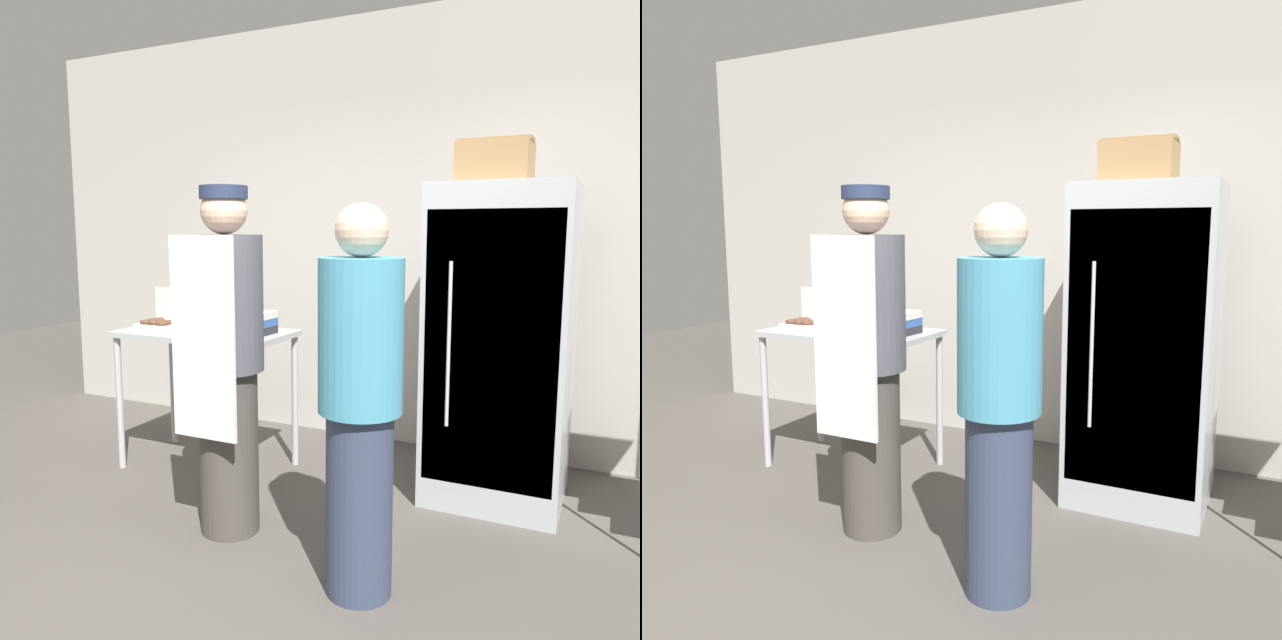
# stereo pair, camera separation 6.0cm
# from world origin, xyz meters

# --- Properties ---
(ground_plane) EXTENTS (14.00, 14.00, 0.00)m
(ground_plane) POSITION_xyz_m (0.00, 0.00, 0.00)
(ground_plane) COLOR #4C4742
(back_wall) EXTENTS (6.40, 0.12, 3.06)m
(back_wall) POSITION_xyz_m (0.00, 2.29, 1.53)
(back_wall) COLOR #B7B2A8
(back_wall) RESTS_ON ground_plane
(refrigerator) EXTENTS (0.75, 0.77, 1.81)m
(refrigerator) POSITION_xyz_m (0.79, 1.57, 0.91)
(refrigerator) COLOR #ADAFB5
(refrigerator) RESTS_ON ground_plane
(prep_counter) EXTENTS (1.09, 0.62, 0.91)m
(prep_counter) POSITION_xyz_m (-1.01, 1.21, 0.80)
(prep_counter) COLOR #ADAFB5
(prep_counter) RESTS_ON ground_plane
(donut_box) EXTENTS (0.26, 0.23, 0.27)m
(donut_box) POSITION_xyz_m (-1.27, 1.08, 0.96)
(donut_box) COLOR silver
(donut_box) RESTS_ON prep_counter
(blender_pitcher) EXTENTS (0.12, 0.12, 0.26)m
(blender_pitcher) POSITION_xyz_m (-0.93, 1.42, 1.03)
(blender_pitcher) COLOR black
(blender_pitcher) RESTS_ON prep_counter
(binder_stack) EXTENTS (0.29, 0.26, 0.14)m
(binder_stack) POSITION_xyz_m (-0.69, 1.23, 0.98)
(binder_stack) COLOR #232328
(binder_stack) RESTS_ON prep_counter
(cardboard_storage_box) EXTENTS (0.39, 0.31, 0.23)m
(cardboard_storage_box) POSITION_xyz_m (0.73, 1.47, 1.92)
(cardboard_storage_box) COLOR #937047
(cardboard_storage_box) RESTS_ON refrigerator
(person_baker) EXTENTS (0.37, 0.39, 1.77)m
(person_baker) POSITION_xyz_m (-0.39, 0.52, 0.92)
(person_baker) COLOR #47423D
(person_baker) RESTS_ON ground_plane
(person_customer) EXTENTS (0.35, 0.35, 1.67)m
(person_customer) POSITION_xyz_m (0.43, 0.29, 0.85)
(person_customer) COLOR #333D56
(person_customer) RESTS_ON ground_plane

